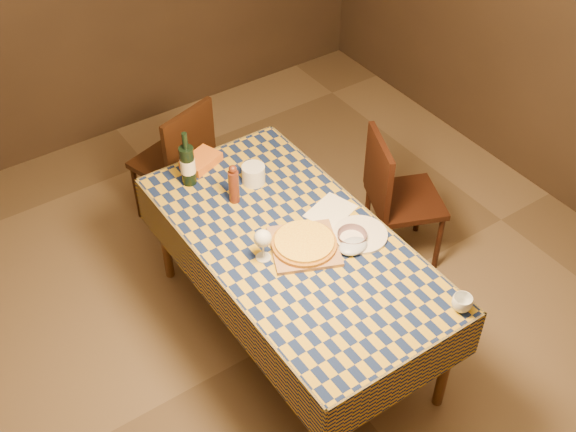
# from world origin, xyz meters

# --- Properties ---
(room) EXTENTS (5.00, 5.10, 2.70)m
(room) POSITION_xyz_m (0.00, 0.00, 1.35)
(room) COLOR brown
(room) RESTS_ON ground
(dining_table) EXTENTS (0.94, 1.84, 0.77)m
(dining_table) POSITION_xyz_m (0.00, 0.00, 0.69)
(dining_table) COLOR brown
(dining_table) RESTS_ON ground
(cutting_board) EXTENTS (0.45, 0.45, 0.02)m
(cutting_board) POSITION_xyz_m (0.01, -0.08, 0.78)
(cutting_board) COLOR #9B6F49
(cutting_board) RESTS_ON dining_table
(pizza) EXTENTS (0.36, 0.36, 0.03)m
(pizza) POSITION_xyz_m (0.01, -0.08, 0.81)
(pizza) COLOR #9C621A
(pizza) RESTS_ON cutting_board
(pepper_mill) EXTENTS (0.07, 0.07, 0.25)m
(pepper_mill) POSITION_xyz_m (-0.09, 0.44, 0.88)
(pepper_mill) COLOR #4E2012
(pepper_mill) RESTS_ON dining_table
(bowl) EXTENTS (0.16, 0.16, 0.05)m
(bowl) POSITION_xyz_m (0.25, -0.17, 0.79)
(bowl) COLOR #614952
(bowl) RESTS_ON dining_table
(wine_glass) EXTENTS (0.09, 0.09, 0.18)m
(wine_glass) POSITION_xyz_m (-0.20, -0.02, 0.90)
(wine_glass) COLOR silver
(wine_glass) RESTS_ON dining_table
(wine_bottle) EXTENTS (0.09, 0.09, 0.34)m
(wine_bottle) POSITION_xyz_m (-0.22, 0.72, 0.90)
(wine_bottle) COLOR black
(wine_bottle) RESTS_ON dining_table
(deli_tub) EXTENTS (0.15, 0.15, 0.11)m
(deli_tub) POSITION_xyz_m (0.08, 0.52, 0.82)
(deli_tub) COLOR silver
(deli_tub) RESTS_ON dining_table
(takeout_container) EXTENTS (0.26, 0.22, 0.05)m
(takeout_container) POSITION_xyz_m (-0.09, 0.82, 0.80)
(takeout_container) COLOR #CC661A
(takeout_container) RESTS_ON dining_table
(white_plate) EXTENTS (0.36, 0.36, 0.02)m
(white_plate) POSITION_xyz_m (0.31, -0.17, 0.78)
(white_plate) COLOR white
(white_plate) RESTS_ON dining_table
(tumbler) EXTENTS (0.11, 0.11, 0.08)m
(tumbler) POSITION_xyz_m (0.39, -0.83, 0.81)
(tumbler) COLOR white
(tumbler) RESTS_ON dining_table
(flour_patch) EXTENTS (0.30, 0.26, 0.00)m
(flour_patch) POSITION_xyz_m (0.29, 0.07, 0.77)
(flour_patch) COLOR white
(flour_patch) RESTS_ON dining_table
(flour_bag) EXTENTS (0.18, 0.14, 0.05)m
(flour_bag) POSITION_xyz_m (0.21, -0.23, 0.79)
(flour_bag) COLOR #A4B5D2
(flour_bag) RESTS_ON dining_table
(chair_far) EXTENTS (0.53, 0.53, 0.93)m
(chair_far) POSITION_xyz_m (-0.04, 1.25, 0.52)
(chair_far) COLOR black
(chair_far) RESTS_ON ground
(chair_right) EXTENTS (0.56, 0.55, 0.93)m
(chair_right) POSITION_xyz_m (0.89, 0.20, 0.52)
(chair_right) COLOR black
(chair_right) RESTS_ON ground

